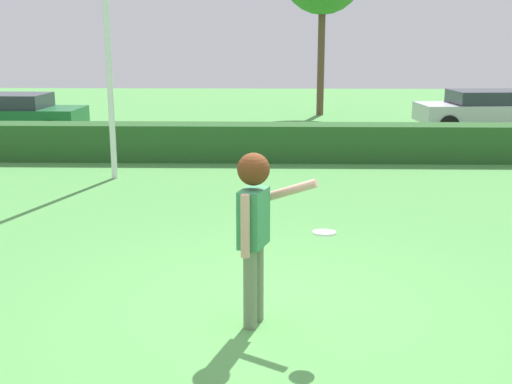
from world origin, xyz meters
The scene contains 7 objects.
ground_plane centered at (0.00, 0.00, 0.00)m, with size 60.00×60.00×0.00m, color #52994B.
person centered at (-0.11, -0.23, 1.12)m, with size 0.81×0.54×1.78m.
frisbee centered at (0.55, -0.56, 1.09)m, with size 0.22×0.22×0.04m.
lamppost centered at (-3.20, 6.67, 3.15)m, with size 0.24×0.24×5.68m.
hedge_row centered at (0.00, 8.75, 0.43)m, with size 23.07×0.90×0.86m, color #275624.
parked_car_green centered at (-7.56, 12.16, 0.69)m, with size 4.24×1.88×1.25m.
parked_car_silver centered at (6.67, 13.69, 0.69)m, with size 4.32×2.07×1.25m.
Camera 1 is at (0.05, -6.37, 2.88)m, focal length 45.42 mm.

